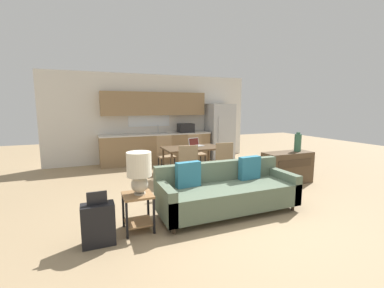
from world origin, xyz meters
name	(u,v)px	position (x,y,z in m)	size (l,w,h in m)	color
ground_plane	(226,216)	(0.00, 0.00, 0.00)	(20.00, 20.00, 0.00)	#9E8460
wall_back	(154,118)	(0.00, 4.63, 1.35)	(6.40, 0.07, 2.70)	silver
kitchen_counter	(157,135)	(0.02, 4.33, 0.84)	(3.39, 0.65, 2.15)	#8E704C
refrigerator	(220,131)	(2.15, 4.22, 0.90)	(0.81, 0.75, 1.80)	#B7BABC
dining_table	(192,150)	(0.34, 2.26, 0.68)	(1.35, 0.80, 0.75)	brown
couch	(226,191)	(0.11, 0.18, 0.34)	(2.28, 0.80, 0.86)	#3D2D1E
side_table	(138,206)	(-1.36, 0.07, 0.35)	(0.40, 0.40, 0.52)	olive
table_lamp	(139,170)	(-1.33, 0.06, 0.87)	(0.34, 0.34, 0.59)	#B2A893
credenza	(287,168)	(2.17, 1.05, 0.35)	(1.14, 0.46, 0.71)	brown
vase	(298,142)	(2.44, 1.05, 0.91)	(0.15, 0.15, 0.44)	#336047
dining_chair_far_right	(196,151)	(0.77, 3.02, 0.51)	(0.44, 0.44, 0.95)	#997A56
dining_chair_far_left	(166,153)	(-0.09, 3.03, 0.51)	(0.43, 0.43, 0.95)	#997A56
dining_chair_near_right	(222,161)	(0.76, 1.53, 0.51)	(0.46, 0.46, 0.95)	#997A56
dining_chair_near_left	(187,166)	(-0.10, 1.45, 0.51)	(0.46, 0.46, 0.95)	#997A56
laptop	(195,144)	(0.49, 2.40, 0.80)	(0.38, 0.34, 0.20)	#B7BABC
suitcase	(98,224)	(-1.89, -0.13, 0.27)	(0.40, 0.22, 0.69)	black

